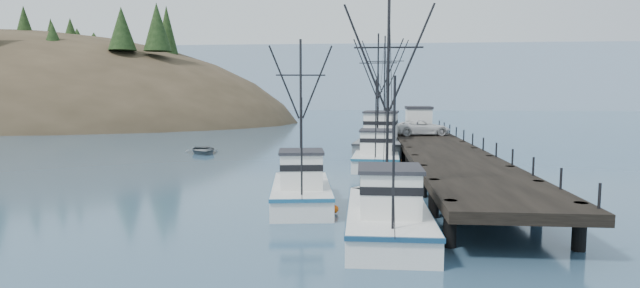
# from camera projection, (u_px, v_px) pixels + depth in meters

# --- Properties ---
(ground) EXTENTS (400.00, 400.00, 0.00)m
(ground) POSITION_uv_depth(u_px,v_px,m) (213.00, 217.00, 25.93)
(ground) COLOR #2E4C67
(ground) RESTS_ON ground
(pier) EXTENTS (6.00, 44.00, 2.00)m
(pier) POSITION_uv_depth(u_px,v_px,m) (441.00, 151.00, 40.34)
(pier) COLOR black
(pier) RESTS_ON ground
(distant_ridge) EXTENTS (360.00, 40.00, 26.00)m
(distant_ridge) POSITION_uv_depth(u_px,v_px,m) (371.00, 108.00, 193.41)
(distant_ridge) COLOR #9EB2C6
(distant_ridge) RESTS_ON ground
(distant_ridge_far) EXTENTS (180.00, 25.00, 18.00)m
(distant_ridge_far) POSITION_uv_depth(u_px,v_px,m) (253.00, 107.00, 212.75)
(distant_ridge_far) COLOR silver
(distant_ridge_far) RESTS_ON ground
(moored_sailboats) EXTENTS (16.76, 13.38, 6.35)m
(moored_sailboats) POSITION_uv_depth(u_px,v_px,m) (131.00, 127.00, 86.53)
(moored_sailboats) COLOR silver
(moored_sailboats) RESTS_ON ground
(trawler_near) EXTENTS (3.72, 11.12, 11.34)m
(trawler_near) POSITION_uv_depth(u_px,v_px,m) (387.00, 215.00, 23.09)
(trawler_near) COLOR silver
(trawler_near) RESTS_ON ground
(trawler_mid) EXTENTS (4.36, 9.81, 9.87)m
(trawler_mid) POSITION_uv_depth(u_px,v_px,m) (301.00, 190.00, 28.85)
(trawler_mid) COLOR silver
(trawler_mid) RESTS_ON ground
(trawler_far) EXTENTS (4.30, 11.79, 11.98)m
(trawler_far) POSITION_uv_depth(u_px,v_px,m) (377.00, 156.00, 44.12)
(trawler_far) COLOR silver
(trawler_far) RESTS_ON ground
(work_vessel) EXTENTS (5.92, 14.96, 12.55)m
(work_vessel) POSITION_uv_depth(u_px,v_px,m) (383.00, 143.00, 50.84)
(work_vessel) COLOR slate
(work_vessel) RESTS_ON ground
(pier_shed) EXTENTS (3.00, 3.20, 2.80)m
(pier_shed) POSITION_uv_depth(u_px,v_px,m) (419.00, 118.00, 57.99)
(pier_shed) COLOR silver
(pier_shed) RESTS_ON pier
(pickup_truck) EXTENTS (6.15, 3.82, 1.59)m
(pickup_truck) POSITION_uv_depth(u_px,v_px,m) (422.00, 128.00, 51.55)
(pickup_truck) COLOR silver
(pickup_truck) RESTS_ON pier
(motorboat) EXTENTS (5.27, 6.00, 1.03)m
(motorboat) POSITION_uv_depth(u_px,v_px,m) (203.00, 153.00, 52.73)
(motorboat) COLOR #596063
(motorboat) RESTS_ON ground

